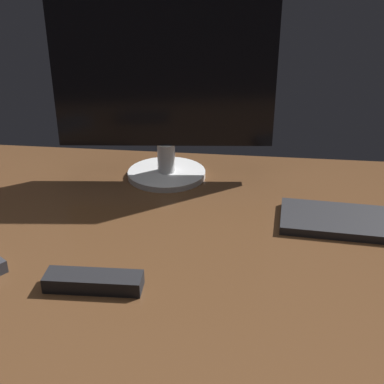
# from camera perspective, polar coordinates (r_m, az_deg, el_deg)

# --- Properties ---
(desk) EXTENTS (1.40, 0.84, 0.02)m
(desk) POSITION_cam_1_polar(r_m,az_deg,el_deg) (1.03, -2.38, -4.75)
(desk) COLOR #4C301C
(desk) RESTS_ON ground
(monitor) EXTENTS (0.50, 0.19, 0.46)m
(monitor) POSITION_cam_1_polar(r_m,az_deg,el_deg) (1.18, -3.09, 12.44)
(monitor) COLOR silver
(monitor) RESTS_ON desk
(keyboard) EXTENTS (0.37, 0.16, 0.02)m
(keyboard) POSITION_cam_1_polar(r_m,az_deg,el_deg) (1.09, 19.45, -3.32)
(keyboard) COLOR black
(keyboard) RESTS_ON desk
(tv_remote) EXTENTS (0.16, 0.05, 0.03)m
(tv_remote) POSITION_cam_1_polar(r_m,az_deg,el_deg) (0.87, -10.88, -9.75)
(tv_remote) COLOR black
(tv_remote) RESTS_ON desk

